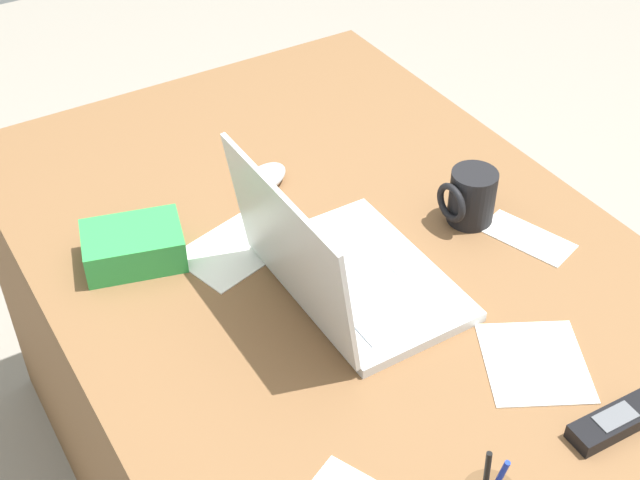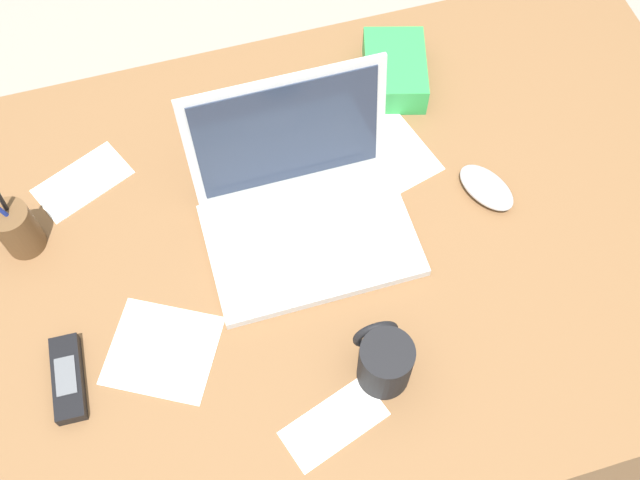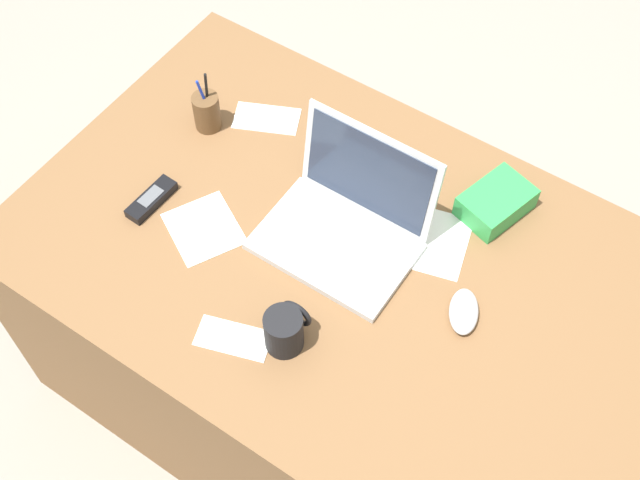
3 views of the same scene
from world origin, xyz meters
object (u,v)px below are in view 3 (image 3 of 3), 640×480
object	(u,v)px
laptop	(346,222)
cordless_phone	(151,199)
coffee_mug_white	(285,330)
pen_holder	(207,111)
snack_bag	(496,202)
computer_mouse	(464,312)

from	to	relation	value
laptop	cordless_phone	bearing A→B (deg)	-157.52
coffee_mug_white	pen_holder	bearing A→B (deg)	142.70
cordless_phone	snack_bag	distance (m)	0.80
cordless_phone	snack_bag	size ratio (longest dim) A/B	0.84
computer_mouse	snack_bag	distance (m)	0.29
laptop	computer_mouse	world-z (taller)	laptop
coffee_mug_white	cordless_phone	xyz separation A→B (m)	(-0.47, 0.12, -0.04)
laptop	coffee_mug_white	bearing A→B (deg)	-81.81
cordless_phone	snack_bag	bearing A→B (deg)	32.26
snack_bag	cordless_phone	bearing A→B (deg)	-147.74
laptop	coffee_mug_white	world-z (taller)	laptop
laptop	snack_bag	xyz separation A→B (m)	(0.25, 0.25, -0.02)
laptop	coffee_mug_white	xyz separation A→B (m)	(0.04, -0.30, -0.00)
pen_holder	snack_bag	world-z (taller)	pen_holder
laptop	cordless_phone	xyz separation A→B (m)	(-0.42, -0.18, -0.04)
computer_mouse	pen_holder	world-z (taller)	pen_holder
pen_holder	snack_bag	distance (m)	0.73
computer_mouse	pen_holder	size ratio (longest dim) A/B	0.65
laptop	snack_bag	distance (m)	0.35
laptop	pen_holder	size ratio (longest dim) A/B	1.99
computer_mouse	cordless_phone	bearing A→B (deg)	165.74
snack_bag	pen_holder	bearing A→B (deg)	-167.21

